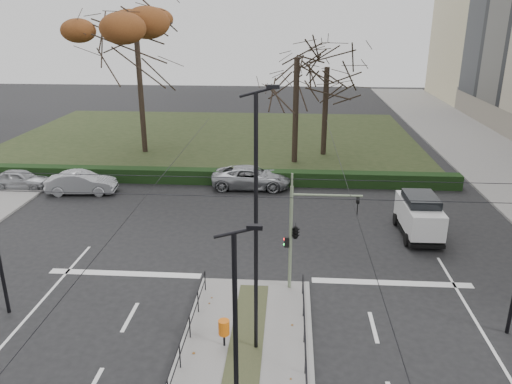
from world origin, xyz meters
TOP-DOWN VIEW (x-y plane):
  - ground at (0.00, 0.00)m, footprint 140.00×140.00m
  - park at (-6.00, 32.00)m, footprint 38.00×26.00m
  - hedge at (-6.00, 18.60)m, footprint 38.00×1.00m
  - catenary at (0.00, 1.62)m, footprint 20.00×34.00m
  - traffic_light at (1.77, 4.50)m, footprint 3.11×1.75m
  - litter_bin at (-0.76, 0.32)m, footprint 0.40×0.40m
  - streetlamp_median_near at (0.38, -5.70)m, footprint 0.61×0.12m
  - streetlamp_median_far at (0.38, 0.30)m, footprint 0.76×0.16m
  - parked_car_first at (-16.85, 16.57)m, footprint 3.95×1.68m
  - parked_car_second at (-12.26, 15.89)m, footprint 4.61×1.98m
  - parked_car_fourth at (-1.20, 17.85)m, footprint 5.34×2.47m
  - white_van at (8.29, 10.66)m, footprint 1.99×4.20m
  - rust_tree at (-11.06, 26.47)m, footprint 10.53×10.53m
  - bare_tree_center at (4.18, 26.71)m, footprint 6.76×6.76m
  - bare_tree_near at (1.75, 24.17)m, footprint 5.96×5.96m

SIDE VIEW (x-z plane):
  - ground at x=0.00m, z-range 0.00..0.00m
  - park at x=-6.00m, z-range 0.00..0.10m
  - hedge at x=-6.00m, z-range 0.00..1.00m
  - parked_car_first at x=-16.85m, z-range 0.00..1.33m
  - parked_car_second at x=-12.26m, z-range 0.00..1.48m
  - parked_car_fourth at x=-1.20m, z-range 0.00..1.48m
  - litter_bin at x=-0.76m, z-range 0.36..1.37m
  - white_van at x=8.29m, z-range 0.05..2.33m
  - traffic_light at x=1.77m, z-range 0.52..5.09m
  - catenary at x=0.00m, z-range 0.42..6.42m
  - streetlamp_median_near at x=0.38m, z-range 0.20..7.46m
  - streetlamp_median_far at x=0.38m, z-range 0.22..9.31m
  - bare_tree_center at x=4.18m, z-range 1.98..11.49m
  - bare_tree_near at x=1.75m, z-range 2.22..12.97m
  - rust_tree at x=-11.06m, z-range 3.54..16.77m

